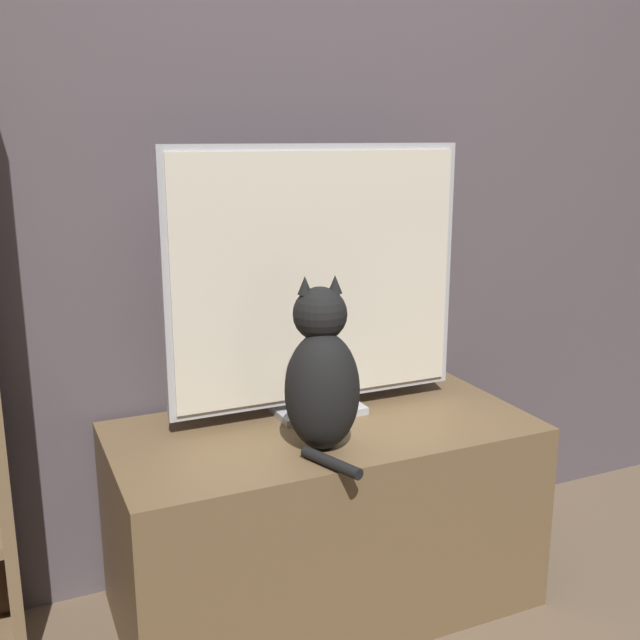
# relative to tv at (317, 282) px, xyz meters

# --- Properties ---
(wall_back) EXTENTS (4.80, 0.05, 2.60)m
(wall_back) POSITION_rel_tv_xyz_m (-0.03, 0.22, 0.39)
(wall_back) COLOR #564C51
(wall_back) RESTS_ON ground_plane
(tv_stand) EXTENTS (1.13, 0.56, 0.53)m
(tv_stand) POSITION_rel_tv_xyz_m (-0.03, -0.10, -0.64)
(tv_stand) COLOR brown
(tv_stand) RESTS_ON ground_plane
(tv) EXTENTS (0.84, 0.15, 0.74)m
(tv) POSITION_rel_tv_xyz_m (0.00, 0.00, 0.00)
(tv) COLOR #B7B7BC
(tv) RESTS_ON tv_stand
(cat) EXTENTS (0.22, 0.32, 0.43)m
(cat) POSITION_rel_tv_xyz_m (-0.09, -0.22, -0.19)
(cat) COLOR black
(cat) RESTS_ON tv_stand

